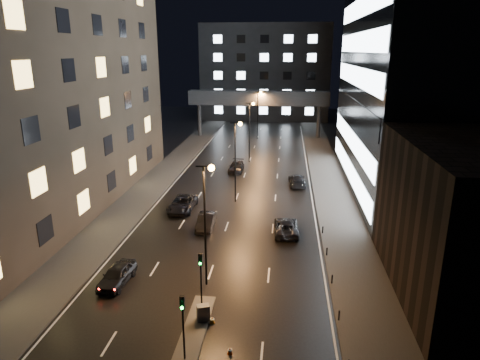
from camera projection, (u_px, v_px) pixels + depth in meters
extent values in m
plane|color=black|center=(245.00, 175.00, 65.44)|extent=(160.00, 160.00, 0.00)
cube|color=#383533|center=(156.00, 182.00, 61.96)|extent=(5.00, 110.00, 0.15)
cube|color=#383533|center=(331.00, 187.00, 59.38)|extent=(5.00, 110.00, 0.15)
cube|color=#2D2319|center=(26.00, 34.00, 46.71)|extent=(15.00, 48.00, 40.00)
cube|color=black|center=(469.00, 222.00, 32.15)|extent=(10.00, 18.00, 12.00)
cube|color=black|center=(444.00, 15.00, 52.48)|extent=(20.00, 36.00, 45.00)
cube|color=#333335|center=(265.00, 72.00, 116.94)|extent=(34.00, 14.00, 25.00)
cube|color=#333335|center=(258.00, 98.00, 91.48)|extent=(30.00, 3.00, 3.00)
cylinder|color=#333335|center=(199.00, 120.00, 94.29)|extent=(0.80, 0.80, 7.00)
cylinder|color=#333335|center=(319.00, 122.00, 91.60)|extent=(0.80, 0.80, 7.00)
cube|color=#383533|center=(195.00, 329.00, 29.26)|extent=(1.60, 8.00, 0.15)
cylinder|color=black|center=(201.00, 286.00, 31.10)|extent=(0.12, 0.12, 3.50)
cube|color=black|center=(200.00, 259.00, 30.46)|extent=(0.28, 0.22, 0.90)
sphere|color=#0CFF33|center=(200.00, 264.00, 30.41)|extent=(0.18, 0.18, 0.18)
cylinder|color=black|center=(184.00, 334.00, 25.87)|extent=(0.12, 0.12, 3.50)
cube|color=black|center=(182.00, 303.00, 25.23)|extent=(0.28, 0.22, 0.90)
sphere|color=#0CFF33|center=(182.00, 308.00, 25.18)|extent=(0.18, 0.18, 0.18)
cylinder|color=black|center=(339.00, 316.00, 30.03)|extent=(0.12, 0.12, 0.90)
cylinder|color=black|center=(332.00, 280.00, 34.78)|extent=(0.12, 0.12, 0.90)
cylinder|color=black|center=(327.00, 252.00, 39.54)|extent=(0.12, 0.12, 0.90)
cylinder|color=black|center=(323.00, 230.00, 44.29)|extent=(0.12, 0.12, 0.90)
cylinder|color=black|center=(205.00, 228.00, 33.56)|extent=(0.18, 0.18, 10.00)
cylinder|color=black|center=(204.00, 166.00, 32.10)|extent=(1.20, 0.12, 0.12)
sphere|color=#FF9E38|center=(211.00, 168.00, 32.06)|extent=(0.50, 0.50, 0.50)
cylinder|color=black|center=(235.00, 163.00, 52.57)|extent=(0.18, 0.18, 10.00)
cylinder|color=black|center=(235.00, 123.00, 51.11)|extent=(1.20, 0.12, 0.12)
sphere|color=#FF9E38|center=(240.00, 124.00, 51.08)|extent=(0.50, 0.50, 0.50)
cylinder|color=black|center=(249.00, 133.00, 71.59)|extent=(0.18, 0.18, 10.00)
cylinder|color=black|center=(250.00, 103.00, 70.13)|extent=(1.20, 0.12, 0.12)
sphere|color=#FF9E38|center=(253.00, 104.00, 70.09)|extent=(0.50, 0.50, 0.50)
cylinder|color=black|center=(258.00, 116.00, 90.60)|extent=(0.18, 0.18, 10.00)
cylinder|color=black|center=(258.00, 92.00, 89.14)|extent=(1.20, 0.12, 0.12)
sphere|color=#FF9E38|center=(261.00, 92.00, 89.11)|extent=(0.50, 0.50, 0.50)
imported|color=black|center=(117.00, 275.00, 34.89)|extent=(2.22, 4.78, 1.58)
imported|color=black|center=(206.00, 221.00, 45.78)|extent=(1.74, 4.76, 1.56)
imported|color=black|center=(182.00, 204.00, 50.93)|extent=(2.85, 5.93, 1.63)
imported|color=black|center=(236.00, 167.00, 67.18)|extent=(2.22, 5.28, 1.52)
imported|color=black|center=(286.00, 227.00, 44.51)|extent=(2.66, 5.41, 1.48)
imported|color=black|center=(297.00, 180.00, 60.28)|extent=(2.58, 5.56, 1.57)
cube|color=#545557|center=(203.00, 313.00, 29.96)|extent=(1.03, 0.83, 1.18)
cone|color=orange|center=(212.00, 320.00, 29.97)|extent=(0.46, 0.46, 0.50)
cone|color=#FF510D|center=(230.00, 351.00, 26.92)|extent=(0.36, 0.36, 0.47)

